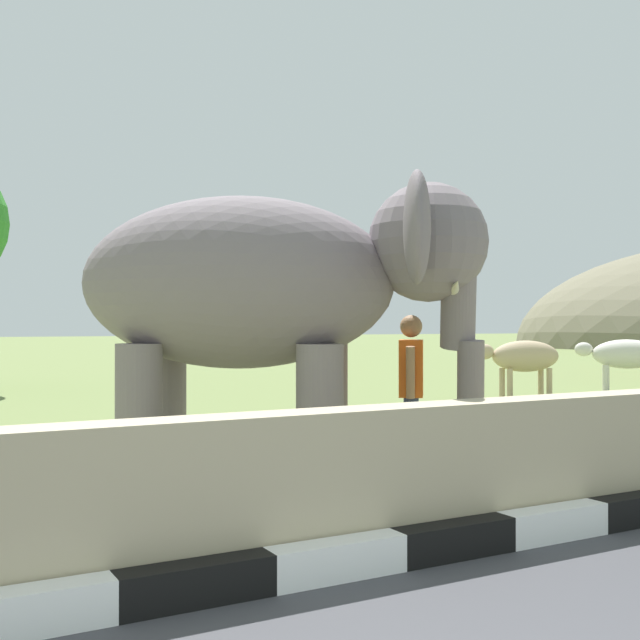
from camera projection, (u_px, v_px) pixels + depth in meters
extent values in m
cube|color=white|center=(23.00, 614.00, 3.88)|extent=(0.90, 0.20, 0.24)
cube|color=black|center=(196.00, 584.00, 4.31)|extent=(0.90, 0.20, 0.24)
cube|color=white|center=(337.00, 561.00, 4.75)|extent=(0.90, 0.20, 0.24)
cube|color=black|center=(454.00, 541.00, 5.18)|extent=(0.90, 0.20, 0.24)
cube|color=white|center=(553.00, 524.00, 5.62)|extent=(0.90, 0.20, 0.24)
cube|color=black|center=(638.00, 510.00, 6.05)|extent=(0.90, 0.20, 0.24)
cube|color=tan|center=(438.00, 475.00, 5.50)|extent=(28.00, 0.36, 1.00)
cylinder|color=slate|center=(326.00, 408.00, 8.09)|extent=(0.44, 0.44, 1.38)
cylinder|color=slate|center=(320.00, 419.00, 7.19)|extent=(0.44, 0.44, 1.38)
cylinder|color=slate|center=(165.00, 407.00, 8.22)|extent=(0.44, 0.44, 1.38)
cylinder|color=slate|center=(139.00, 417.00, 7.32)|extent=(0.44, 0.44, 1.38)
ellipsoid|color=slate|center=(237.00, 282.00, 7.72)|extent=(3.47, 3.04, 1.70)
sphere|color=slate|center=(428.00, 242.00, 7.58)|extent=(1.16, 1.16, 1.16)
ellipsoid|color=#D84C8C|center=(458.00, 226.00, 7.55)|extent=(0.65, 0.73, 0.44)
ellipsoid|color=slate|center=(410.00, 245.00, 8.37)|extent=(0.70, 0.88, 1.00)
ellipsoid|color=slate|center=(417.00, 227.00, 6.81)|extent=(0.70, 0.88, 1.00)
cylinder|color=slate|center=(458.00, 299.00, 7.55)|extent=(0.58, 0.64, 1.00)
cylinder|color=slate|center=(471.00, 382.00, 7.54)|extent=(0.39, 0.40, 0.81)
cone|color=beige|center=(450.00, 290.00, 7.83)|extent=(0.43, 0.55, 0.22)
cone|color=beige|center=(455.00, 287.00, 7.28)|extent=(0.43, 0.55, 0.22)
cylinder|color=navy|center=(412.00, 435.00, 8.13)|extent=(0.15, 0.15, 0.82)
cylinder|color=navy|center=(411.00, 438.00, 7.93)|extent=(0.15, 0.15, 0.82)
cube|color=#D85919|center=(411.00, 368.00, 8.03)|extent=(0.43, 0.46, 0.58)
cylinder|color=#9E7251|center=(412.00, 369.00, 8.29)|extent=(0.15, 0.16, 0.53)
cylinder|color=#9E7251|center=(410.00, 372.00, 7.77)|extent=(0.16, 0.17, 0.53)
sphere|color=#9E7251|center=(411.00, 326.00, 8.03)|extent=(0.23, 0.23, 0.23)
cylinder|color=tan|center=(510.00, 384.00, 16.19)|extent=(0.12, 0.12, 0.65)
cylinder|color=tan|center=(502.00, 383.00, 16.54)|extent=(0.12, 0.12, 0.65)
cylinder|color=tan|center=(549.00, 384.00, 16.39)|extent=(0.12, 0.12, 0.65)
cylinder|color=tan|center=(541.00, 382.00, 16.74)|extent=(0.12, 0.12, 0.65)
ellipsoid|color=tan|center=(526.00, 356.00, 16.47)|extent=(1.61, 0.99, 0.66)
ellipsoid|color=tan|center=(485.00, 352.00, 16.26)|extent=(0.46, 0.36, 0.32)
cylinder|color=beige|center=(607.00, 379.00, 17.63)|extent=(0.12, 0.12, 0.65)
cylinder|color=beige|center=(605.00, 378.00, 17.98)|extent=(0.12, 0.12, 0.65)
ellipsoid|color=beige|center=(627.00, 354.00, 17.69)|extent=(1.50, 1.47, 0.66)
ellipsoid|color=beige|center=(584.00, 349.00, 17.93)|extent=(0.47, 0.46, 0.32)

